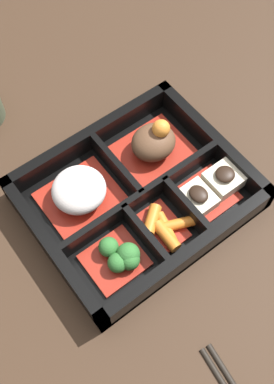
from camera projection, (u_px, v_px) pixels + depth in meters
ground_plane at (137, 201)px, 0.58m from camera, size 3.00×3.00×0.00m
bento_base at (137, 199)px, 0.58m from camera, size 0.26×0.22×0.01m
bento_rim at (139, 195)px, 0.56m from camera, size 0.26×0.22×0.04m
bowl_rice at (79, 191)px, 0.55m from camera, size 0.10×0.08×0.04m
bowl_stew at (154, 144)px, 0.59m from camera, size 0.10×0.08×0.06m
bowl_greens at (120, 257)px, 0.52m from camera, size 0.07×0.06×0.03m
bowl_carrots at (165, 226)px, 0.54m from camera, size 0.06×0.07×0.02m
bowl_tofu at (211, 189)px, 0.56m from camera, size 0.08×0.06×0.03m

